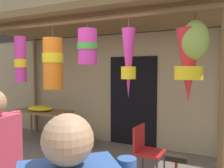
# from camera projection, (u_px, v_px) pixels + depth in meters

# --- Properties ---
(shop_facade) EXTENTS (12.58, 0.29, 4.24)m
(shop_facade) POSITION_uv_depth(u_px,v_px,m) (124.00, 52.00, 5.48)
(shop_facade) COLOR #9E8966
(shop_facade) RESTS_ON ground_plane
(market_stall_canopy) EXTENTS (5.17, 2.11, 2.75)m
(market_stall_canopy) POSITION_uv_depth(u_px,v_px,m) (93.00, 35.00, 4.40)
(market_stall_canopy) COLOR brown
(market_stall_canopy) RESTS_ON ground_plane
(display_table) EXTENTS (1.42, 0.69, 0.73)m
(display_table) POSITION_uv_depth(u_px,v_px,m) (42.00, 113.00, 5.69)
(display_table) COLOR brown
(display_table) RESTS_ON ground_plane
(flower_heap_on_table) EXTENTS (0.65, 0.45, 0.11)m
(flower_heap_on_table) POSITION_uv_depth(u_px,v_px,m) (40.00, 108.00, 5.65)
(flower_heap_on_table) COLOR yellow
(flower_heap_on_table) RESTS_ON display_table
(folding_chair) EXTENTS (0.42, 0.42, 0.84)m
(folding_chair) POSITION_uv_depth(u_px,v_px,m) (145.00, 148.00, 3.68)
(folding_chair) COLOR #AD1E1E
(folding_chair) RESTS_ON ground_plane
(wicker_basket_by_table) EXTENTS (0.37, 0.37, 0.29)m
(wicker_basket_by_table) POSITION_uv_depth(u_px,v_px,m) (56.00, 148.00, 4.74)
(wicker_basket_by_table) COLOR brown
(wicker_basket_by_table) RESTS_ON ground_plane
(wicker_basket_spare) EXTENTS (0.55, 0.55, 0.26)m
(wicker_basket_spare) POSITION_uv_depth(u_px,v_px,m) (83.00, 141.00, 5.22)
(wicker_basket_spare) COLOR olive
(wicker_basket_spare) RESTS_ON ground_plane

